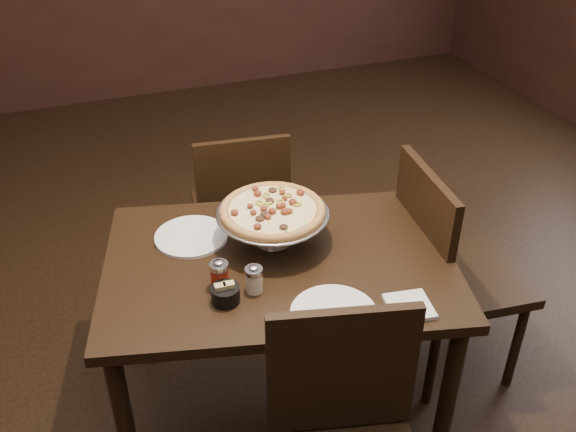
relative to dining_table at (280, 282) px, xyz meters
name	(u,v)px	position (x,y,z in m)	size (l,w,h in m)	color
room	(298,77)	(0.06, 0.00, 0.75)	(6.04, 7.04, 2.84)	black
dining_table	(280,282)	(0.00, 0.00, 0.00)	(1.36, 1.07, 0.75)	black
pizza_stand	(272,211)	(0.01, 0.11, 0.23)	(0.40, 0.40, 0.16)	silver
parmesan_shaker	(254,279)	(-0.13, -0.13, 0.15)	(0.06, 0.06, 0.10)	beige
pepper_flake_shaker	(219,275)	(-0.23, -0.07, 0.15)	(0.06, 0.06, 0.11)	maroon
packet_caddy	(225,294)	(-0.23, -0.15, 0.13)	(0.09, 0.09, 0.07)	black
napkin_stack	(409,306)	(0.29, -0.38, 0.11)	(0.14, 0.14, 0.01)	white
plate_left	(191,237)	(-0.26, 0.23, 0.11)	(0.26, 0.26, 0.01)	white
plate_near	(334,314)	(0.06, -0.33, 0.11)	(0.27, 0.27, 0.01)	white
serving_spatula	(290,227)	(0.04, -0.01, 0.23)	(0.17, 0.17, 0.02)	silver
chair_far	(241,207)	(0.09, 0.78, -0.17)	(0.46, 0.46, 0.89)	black
chair_side	(447,267)	(0.70, -0.01, -0.12)	(0.50, 0.50, 0.98)	black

